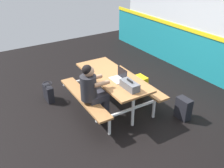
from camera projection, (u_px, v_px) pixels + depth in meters
The scene contains 9 objects.
ground_plane at pixel (119, 113), 5.14m from camera, with size 10.00×10.00×0.02m, color black.
accent_backdrop at pixel (217, 33), 5.84m from camera, with size 8.00×0.14×2.60m.
picnic_table_main at pixel (112, 83), 5.07m from camera, with size 1.89×1.60×0.74m.
student_nearer at pixel (92, 89), 4.59m from camera, with size 0.37×0.53×1.21m.
laptop_silver at pixel (119, 77), 4.83m from camera, with size 0.33×0.23×0.22m.
toolbox_grey at pixel (130, 85), 4.49m from camera, with size 0.40×0.18×0.18m.
backpack_dark at pixel (184, 109), 4.89m from camera, with size 0.30×0.22×0.44m.
tote_bag_bright at pixel (48, 93), 5.48m from camera, with size 0.34×0.21×0.43m.
satchel_spare at pixel (141, 85), 5.74m from camera, with size 0.30×0.22×0.44m.
Camera 1 is at (3.50, -2.41, 2.96)m, focal length 39.98 mm.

